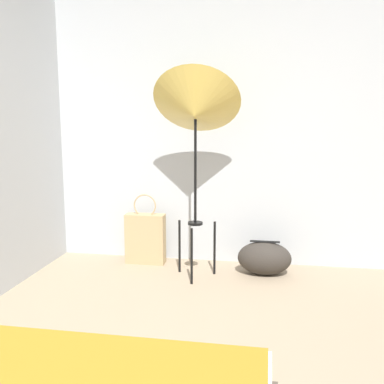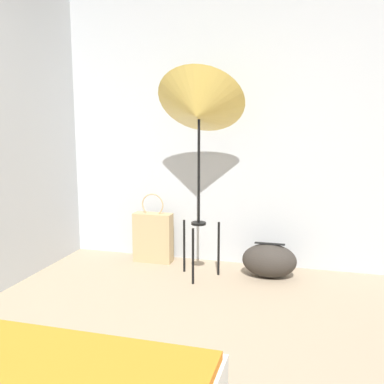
{
  "view_description": "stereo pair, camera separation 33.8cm",
  "coord_description": "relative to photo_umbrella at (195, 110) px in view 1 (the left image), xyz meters",
  "views": [
    {
      "loc": [
        0.52,
        -1.46,
        1.33
      ],
      "look_at": [
        -0.05,
        1.84,
        0.77
      ],
      "focal_mm": 42.0,
      "sensor_mm": 36.0,
      "label": 1
    },
    {
      "loc": [
        0.85,
        -1.38,
        1.33
      ],
      "look_at": [
        -0.05,
        1.84,
        0.77
      ],
      "focal_mm": 42.0,
      "sensor_mm": 36.0,
      "label": 2
    }
  ],
  "objects": [
    {
      "name": "tote_bag",
      "position": [
        -0.51,
        0.28,
        -1.15
      ],
      "size": [
        0.36,
        0.13,
        0.64
      ],
      "color": "tan",
      "rests_on": "ground_plane"
    },
    {
      "name": "wall_back",
      "position": [
        0.07,
        0.48,
        -0.09
      ],
      "size": [
        8.0,
        0.05,
        2.6
      ],
      "color": "#B7BCC1",
      "rests_on": "ground_plane"
    },
    {
      "name": "duffel_bag",
      "position": [
        0.57,
        0.15,
        -1.24
      ],
      "size": [
        0.45,
        0.28,
        0.29
      ],
      "color": "#332D28",
      "rests_on": "ground_plane"
    },
    {
      "name": "photo_umbrella",
      "position": [
        0.0,
        0.0,
        0.0
      ],
      "size": [
        0.71,
        0.64,
        1.72
      ],
      "color": "black",
      "rests_on": "ground_plane"
    }
  ]
}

